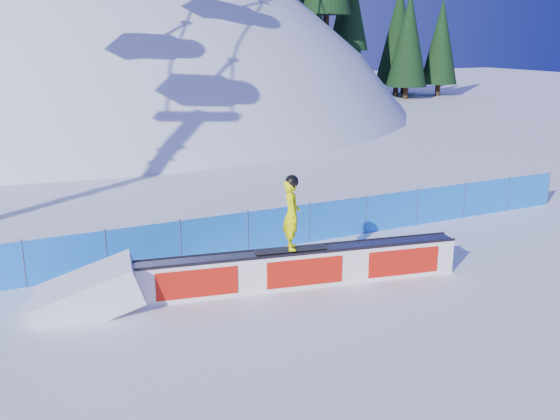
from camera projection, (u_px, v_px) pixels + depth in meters
name	position (u px, v px, depth m)	size (l,w,h in m)	color
ground	(363.00, 304.00, 14.57)	(160.00, 160.00, 0.00)	white
snow_hill	(98.00, 313.00, 55.84)	(64.00, 64.00, 64.00)	white
safety_fence	(279.00, 227.00, 18.30)	(22.05, 0.05, 1.30)	blue
rail_box	(302.00, 268.00, 15.49)	(8.11, 2.01, 0.98)	white
snow_ramp	(90.00, 309.00, 14.30)	(2.31, 1.54, 0.87)	white
snowboarder	(292.00, 214.00, 15.03)	(1.83, 0.74, 1.88)	black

